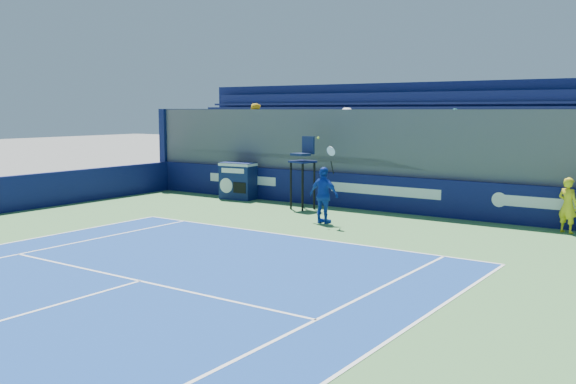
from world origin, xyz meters
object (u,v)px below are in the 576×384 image
Objects in this scene: ball_person at (568,205)px; umpire_chair at (303,165)px; tennis_player at (324,195)px; match_clock at (238,180)px.

umpire_chair is at bearing 26.26° from ball_person.
tennis_player is (-6.27, -2.51, 0.08)m from ball_person.
ball_person is 0.60× the size of tennis_player.
umpire_chair is (3.37, -0.63, 0.79)m from match_clock.
tennis_player reaches higher than ball_person.
match_clock is 5.95m from tennis_player.
match_clock is 0.56× the size of umpire_chair.
umpire_chair is at bearing -10.57° from match_clock.
tennis_player is at bearing -43.71° from umpire_chair.
tennis_player is (2.01, -1.92, -0.67)m from umpire_chair.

